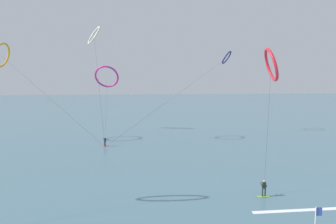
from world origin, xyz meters
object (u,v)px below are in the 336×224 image
object	(u,v)px
kite_ivory	(94,35)
surfer_lime	(264,190)
kite_crimson	(271,65)
beach_flag	(317,221)
surfer_coral	(105,142)
kite_navy	(226,58)
kite_magenta	(107,77)
kite_amber	(2,55)

from	to	relation	value
kite_ivory	surfer_lime	bearing A→B (deg)	13.62
kite_crimson	beach_flag	xyz separation A→B (m)	(-1.96, -12.02, -11.13)
surfer_coral	kite_navy	bearing A→B (deg)	67.91
kite_magenta	kite_crimson	bearing A→B (deg)	128.45
kite_crimson	kite_amber	bearing A→B (deg)	69.86
surfer_lime	kite_navy	world-z (taller)	kite_navy
kite_crimson	kite_navy	bearing A→B (deg)	4.39
surfer_coral	kite_magenta	size ratio (longest dim) A/B	0.10
kite_ivory	kite_amber	size ratio (longest dim) A/B	1.09
surfer_coral	kite_amber	distance (m)	23.84
kite_amber	kite_ivory	bearing A→B (deg)	92.74
kite_crimson	kite_ivory	bearing A→B (deg)	55.96
kite_ivory	kite_magenta	world-z (taller)	kite_ivory
kite_crimson	kite_magenta	bearing A→B (deg)	43.22
kite_ivory	kite_navy	world-z (taller)	kite_ivory
surfer_lime	kite_amber	world-z (taller)	kite_amber
surfer_coral	kite_crimson	xyz separation A→B (m)	(19.90, -19.59, 12.26)
kite_navy	beach_flag	xyz separation A→B (m)	(-6.27, -42.18, -14.09)
kite_ivory	kite_amber	world-z (taller)	kite_ivory
kite_navy	kite_crimson	world-z (taller)	kite_navy
surfer_lime	kite_ivory	world-z (taller)	kite_ivory
surfer_lime	kite_magenta	distance (m)	44.95
surfer_lime	beach_flag	xyz separation A→B (m)	(-0.05, -8.46, 1.12)
kite_amber	surfer_lime	bearing A→B (deg)	59.81
kite_navy	kite_magenta	bearing A→B (deg)	-72.92
surfer_lime	kite_magenta	xyz separation A→B (m)	(-19.18, 39.06, 11.28)
kite_navy	kite_amber	size ratio (longest dim) A/B	1.35
surfer_lime	kite_crimson	size ratio (longest dim) A/B	0.11
kite_crimson	beach_flag	distance (m)	16.50
beach_flag	surfer_lime	bearing A→B (deg)	89.64
surfer_coral	kite_ivory	world-z (taller)	kite_ivory
kite_amber	kite_crimson	bearing A→B (deg)	64.89
surfer_coral	kite_crimson	distance (m)	30.50
kite_magenta	beach_flag	bearing A→B (deg)	119.66
surfer_coral	kite_magenta	bearing A→B (deg)	138.58
surfer_lime	kite_magenta	bearing A→B (deg)	-61.74
surfer_coral	surfer_lime	xyz separation A→B (m)	(17.99, -23.15, 0.00)
surfer_coral	kite_navy	xyz separation A→B (m)	(24.21, 10.57, 15.21)
kite_navy	kite_crimson	distance (m)	30.61
surfer_coral	kite_magenta	xyz separation A→B (m)	(-1.18, 15.91, 11.28)
surfer_lime	beach_flag	distance (m)	8.53
kite_amber	beach_flag	bearing A→B (deg)	52.25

